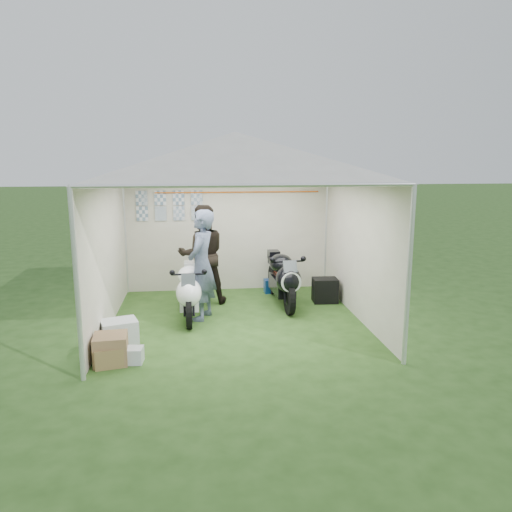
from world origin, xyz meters
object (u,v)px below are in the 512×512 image
object	(u,v)px
motorcycle_black	(283,277)
crate_3	(110,356)
person_dark_jacket	(202,255)
crate_0	(119,331)
motorcycle_white	(189,289)
crate_2	(132,355)
equipment_box	(325,290)
crate_1	(111,349)
canopy_tent	(235,160)
paddock_stand	(273,286)
person_blue_jacket	(202,265)

from	to	relation	value
motorcycle_black	crate_3	world-z (taller)	motorcycle_black
person_dark_jacket	crate_0	size ratio (longest dim) A/B	3.64
crate_3	motorcycle_white	bearing A→B (deg)	61.70
motorcycle_black	crate_2	bearing A→B (deg)	-138.09
motorcycle_white	equipment_box	xyz separation A→B (m)	(2.46, 0.64, -0.26)
crate_1	canopy_tent	bearing A→B (deg)	41.49
motorcycle_black	crate_0	bearing A→B (deg)	-152.01
crate_0	crate_3	xyz separation A→B (m)	(0.00, -0.83, -0.04)
paddock_stand	person_blue_jacket	world-z (taller)	person_blue_jacket
person_dark_jacket	person_blue_jacket	world-z (taller)	person_blue_jacket
paddock_stand	person_dark_jacket	size ratio (longest dim) A/B	0.20
canopy_tent	crate_0	world-z (taller)	canopy_tent
motorcycle_white	paddock_stand	bearing A→B (deg)	41.19
paddock_stand	person_dark_jacket	xyz separation A→B (m)	(-1.38, -0.55, 0.77)
paddock_stand	equipment_box	bearing A→B (deg)	-41.72
person_dark_jacket	crate_1	xyz separation A→B (m)	(-1.22, -2.59, -0.71)
motorcycle_black	crate_0	world-z (taller)	motorcycle_black
motorcycle_white	motorcycle_black	size ratio (longest dim) A/B	0.93
crate_0	crate_2	size ratio (longest dim) A/B	1.80
crate_2	crate_1	bearing A→B (deg)	174.22
person_dark_jacket	crate_3	distance (m)	3.05
crate_3	canopy_tent	bearing A→B (deg)	43.25
canopy_tent	motorcycle_black	size ratio (longest dim) A/B	2.98
motorcycle_black	person_blue_jacket	distance (m)	1.60
crate_0	crate_1	distance (m)	0.74
paddock_stand	crate_3	bearing A→B (deg)	-128.83
person_blue_jacket	crate_1	distance (m)	2.19
person_blue_jacket	crate_1	xyz separation A→B (m)	(-1.20, -1.69, -0.71)
equipment_box	crate_0	world-z (taller)	equipment_box
paddock_stand	equipment_box	world-z (taller)	equipment_box
crate_0	crate_2	distance (m)	0.81
person_dark_jacket	canopy_tent	bearing A→B (deg)	109.34
motorcycle_white	person_dark_jacket	bearing A→B (deg)	75.12
person_dark_jacket	person_blue_jacket	distance (m)	0.90
canopy_tent	equipment_box	size ratio (longest dim) A/B	12.79
motorcycle_white	crate_3	xyz separation A→B (m)	(-0.99, -1.85, -0.36)
equipment_box	crate_1	world-z (taller)	equipment_box
canopy_tent	motorcycle_black	distance (m)	2.36
paddock_stand	person_blue_jacket	distance (m)	2.16
canopy_tent	crate_3	distance (m)	3.43
crate_2	crate_3	size ratio (longest dim) A/B	0.72
equipment_box	crate_2	xyz separation A→B (m)	(-3.18, -2.41, -0.12)
canopy_tent	person_blue_jacket	distance (m)	1.77
paddock_stand	canopy_tent	bearing A→B (deg)	-118.28
person_blue_jacket	motorcycle_white	bearing A→B (deg)	-86.24
motorcycle_black	equipment_box	size ratio (longest dim) A/B	4.29
equipment_box	crate_2	size ratio (longest dim) A/B	1.61
person_blue_jacket	equipment_box	bearing A→B (deg)	126.99
crate_0	crate_3	bearing A→B (deg)	-90.00
motorcycle_black	crate_3	distance (m)	3.57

